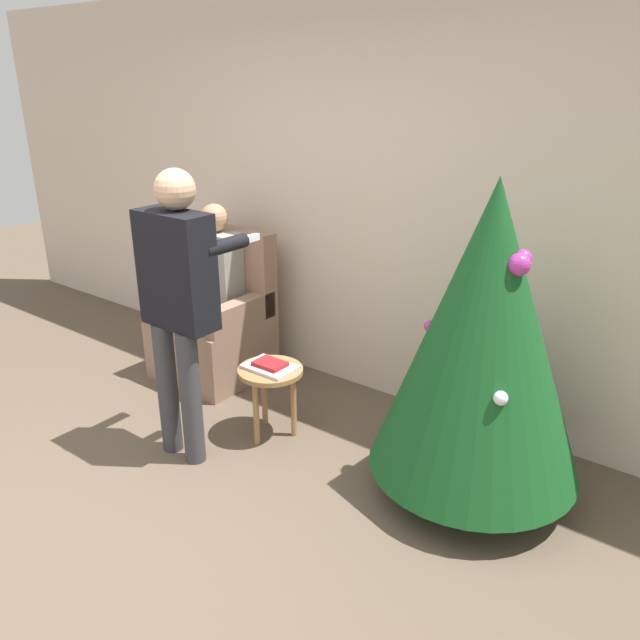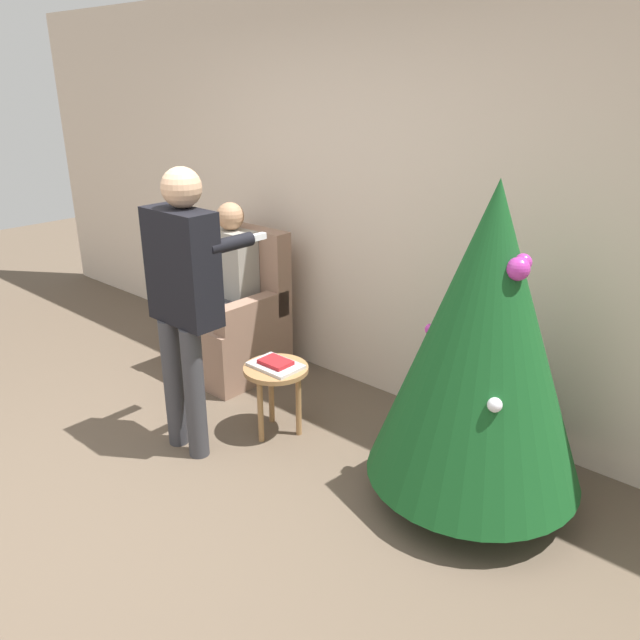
{
  "view_description": "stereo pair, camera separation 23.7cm",
  "coord_description": "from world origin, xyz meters",
  "views": [
    {
      "loc": [
        2.37,
        -1.26,
        2.12
      ],
      "look_at": [
        0.54,
        1.16,
        0.93
      ],
      "focal_mm": 35.0,
      "sensor_mm": 36.0,
      "label": 1
    },
    {
      "loc": [
        2.55,
        -1.11,
        2.12
      ],
      "look_at": [
        0.54,
        1.16,
        0.93
      ],
      "focal_mm": 35.0,
      "sensor_mm": 36.0,
      "label": 2
    }
  ],
  "objects": [
    {
      "name": "armchair",
      "position": [
        -0.87,
        1.73,
        0.37
      ],
      "size": [
        0.74,
        0.69,
        1.08
      ],
      "color": "#93705B",
      "rests_on": "ground_plane"
    },
    {
      "name": "person_standing",
      "position": [
        -0.21,
        0.86,
        1.01
      ],
      "size": [
        0.46,
        0.57,
        1.68
      ],
      "color": "#38383D",
      "rests_on": "ground_plane"
    },
    {
      "name": "person_seated",
      "position": [
        -0.87,
        1.69,
        0.71
      ],
      "size": [
        0.36,
        0.46,
        1.29
      ],
      "color": "#38383D",
      "rests_on": "ground_plane"
    },
    {
      "name": "side_stool",
      "position": [
        0.06,
        1.29,
        0.39
      ],
      "size": [
        0.4,
        0.4,
        0.46
      ],
      "color": "#A37547",
      "rests_on": "ground_plane"
    },
    {
      "name": "laptop",
      "position": [
        0.06,
        1.29,
        0.47
      ],
      "size": [
        0.31,
        0.22,
        0.02
      ],
      "color": "silver",
      "rests_on": "side_stool"
    },
    {
      "name": "book",
      "position": [
        0.06,
        1.29,
        0.49
      ],
      "size": [
        0.19,
        0.14,
        0.02
      ],
      "color": "#B21E23",
      "rests_on": "laptop"
    },
    {
      "name": "wall_back",
      "position": [
        0.0,
        2.23,
        1.35
      ],
      "size": [
        8.0,
        0.06,
        2.7
      ],
      "color": "beige",
      "rests_on": "ground_plane"
    },
    {
      "name": "ground_plane",
      "position": [
        0.0,
        0.0,
        0.0
      ],
      "size": [
        14.0,
        14.0,
        0.0
      ],
      "primitive_type": "plane",
      "color": "brown"
    },
    {
      "name": "christmas_tree",
      "position": [
        1.3,
        1.51,
        0.93
      ],
      "size": [
        1.1,
        1.1,
        1.71
      ],
      "color": "brown",
      "rests_on": "ground_plane"
    }
  ]
}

